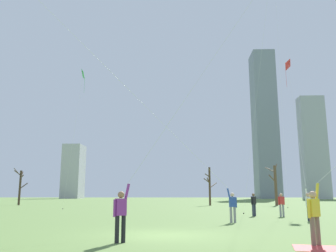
% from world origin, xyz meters
% --- Properties ---
extents(ground_plane, '(400.00, 400.00, 0.00)m').
position_xyz_m(ground_plane, '(0.00, 0.00, 0.00)').
color(ground_plane, '#5B7A3D').
extents(kite_flyer_foreground_right_red, '(4.52, 15.43, 15.77)m').
position_xyz_m(kite_flyer_foreground_right_red, '(9.05, 10.77, 4.07)').
color(kite_flyer_foreground_right_red, '#33384C').
rests_on(kite_flyer_foreground_right_red, ground).
extents(kite_flyer_foreground_left_teal, '(14.53, 6.35, 15.22)m').
position_xyz_m(kite_flyer_foreground_left_teal, '(0.99, 5.07, 3.52)').
color(kite_flyer_foreground_left_teal, gray).
rests_on(kite_flyer_foreground_left_teal, ground).
extents(kite_flyer_far_back_yellow, '(10.88, 7.94, 18.98)m').
position_xyz_m(kite_flyer_far_back_yellow, '(1.29, -0.36, 5.33)').
color(kite_flyer_far_back_yellow, black).
rests_on(kite_flyer_far_back_yellow, ground).
extents(bystander_watching_nearby, '(0.49, 0.29, 1.62)m').
position_xyz_m(bystander_watching_nearby, '(7.82, 11.93, 0.90)').
color(bystander_watching_nearby, gray).
rests_on(bystander_watching_nearby, ground).
extents(bystander_strolling_midfield, '(0.40, 0.38, 1.62)m').
position_xyz_m(bystander_strolling_midfield, '(5.96, 12.43, 0.90)').
color(bystander_strolling_midfield, '#33384C').
rests_on(bystander_strolling_midfield, ground).
extents(distant_kite_drifting_right_green, '(2.56, 3.37, 14.75)m').
position_xyz_m(distant_kite_drifting_right_green, '(-9.87, 21.90, 13.20)').
color(distant_kite_drifting_right_green, green).
rests_on(distant_kite_drifting_right_green, ground).
extents(bare_tree_leftmost, '(2.14, 2.76, 5.50)m').
position_xyz_m(bare_tree_leftmost, '(4.83, 38.50, 2.88)').
color(bare_tree_leftmost, '#4C3828').
rests_on(bare_tree_leftmost, ground).
extents(bare_tree_center, '(1.90, 2.18, 5.41)m').
position_xyz_m(bare_tree_center, '(-23.42, 38.73, 2.84)').
color(bare_tree_center, '#423326').
rests_on(bare_tree_center, ground).
extents(bare_tree_far_right_edge, '(1.86, 2.00, 6.07)m').
position_xyz_m(bare_tree_far_right_edge, '(14.34, 38.50, 3.06)').
color(bare_tree_far_right_edge, brown).
rests_on(bare_tree_far_right_edge, ground).
extents(skyline_wide_slab, '(7.60, 10.38, 22.62)m').
position_xyz_m(skyline_wide_slab, '(-45.51, 136.24, 11.31)').
color(skyline_wide_slab, '#B2B2B7').
rests_on(skyline_wide_slab, ground).
extents(skyline_squat_block, '(9.05, 5.60, 38.35)m').
position_xyz_m(skyline_squat_block, '(50.15, 119.37, 19.17)').
color(skyline_squat_block, '#9EA3AD').
rests_on(skyline_squat_block, ground).
extents(skyline_tall_tower, '(8.96, 10.87, 61.23)m').
position_xyz_m(skyline_tall_tower, '(35.45, 131.44, 30.61)').
color(skyline_tall_tower, gray).
rests_on(skyline_tall_tower, ground).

